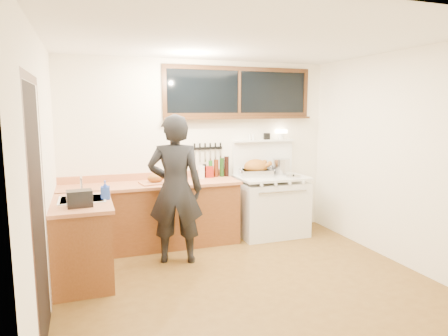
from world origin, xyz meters
name	(u,v)px	position (x,y,z in m)	size (l,w,h in m)	color
ground_plane	(245,281)	(0.00, 0.00, -0.01)	(4.00, 3.50, 0.02)	brown
room_shell	(246,133)	(0.00, 0.00, 1.65)	(4.10, 3.60, 2.65)	white
counter_back	(151,215)	(-0.80, 1.45, 0.45)	(2.44, 0.64, 1.00)	brown
counter_left	(82,241)	(-1.70, 0.62, 0.45)	(0.64, 1.09, 0.90)	brown
sink_unit	(82,204)	(-1.68, 0.70, 0.85)	(0.50, 0.45, 0.37)	white
vintage_stove	(271,204)	(1.00, 1.41, 0.47)	(1.02, 0.74, 1.58)	white
back_window	(239,98)	(0.60, 1.72, 2.06)	(2.32, 0.13, 0.77)	black
left_doorway	(39,213)	(-1.99, -0.55, 1.09)	(0.02, 1.04, 2.17)	black
knife_strip	(208,149)	(0.10, 1.73, 1.31)	(0.46, 0.03, 0.28)	black
man	(175,189)	(-0.60, 0.82, 0.92)	(0.77, 0.62, 1.84)	black
soap_bottle	(105,190)	(-1.43, 0.64, 1.01)	(0.11, 0.11, 0.21)	blue
toaster	(80,199)	(-1.70, 0.37, 0.99)	(0.26, 0.19, 0.17)	black
cutting_board	(156,180)	(-0.74, 1.40, 0.95)	(0.45, 0.36, 0.14)	#C6794E
roast_turkey	(256,169)	(0.79, 1.50, 1.00)	(0.51, 0.42, 0.26)	silver
stockpot	(281,167)	(1.22, 1.52, 1.02)	(0.28, 0.28, 0.24)	silver
saucepan	(271,169)	(1.14, 1.70, 0.96)	(0.22, 0.30, 0.13)	silver
pot_lid	(294,176)	(1.28, 1.23, 0.91)	(0.30, 0.30, 0.04)	silver
coffee_tin	(209,172)	(0.09, 1.62, 0.98)	(0.13, 0.11, 0.17)	maroon
pitcher	(201,172)	(-0.04, 1.57, 0.99)	(0.11, 0.11, 0.18)	white
bottle_cluster	(218,168)	(0.23, 1.63, 1.03)	(0.41, 0.07, 0.30)	black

